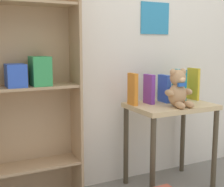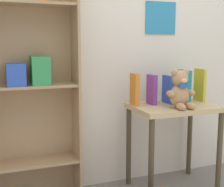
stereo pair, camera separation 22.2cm
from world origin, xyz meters
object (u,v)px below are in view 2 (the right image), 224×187
book_standing_orange (134,89)px  book_standing_purple (152,90)px  book_standing_yellow (200,85)px  teddy_bear (180,90)px  book_standing_blue (168,89)px  bookshelf_side (27,72)px  book_standing_teal (184,86)px  display_table (173,120)px

book_standing_orange → book_standing_purple: (0.14, -0.01, -0.01)m
book_standing_orange → book_standing_yellow: 0.57m
teddy_bear → book_standing_yellow: (0.30, 0.19, 0.00)m
book_standing_blue → bookshelf_side: bearing=177.7°
book_standing_teal → book_standing_yellow: (0.14, -0.00, 0.00)m
book_standing_teal → book_standing_yellow: bearing=0.4°
teddy_bear → book_standing_purple: (-0.13, 0.20, -0.01)m
display_table → book_standing_blue: (-0.00, 0.09, 0.22)m
teddy_bear → book_standing_teal: teddy_bear is taller
teddy_bear → book_standing_blue: teddy_bear is taller
teddy_bear → book_standing_purple: teddy_bear is taller
book_standing_purple → book_standing_blue: size_ratio=1.05×
display_table → book_standing_purple: book_standing_purple is taller
display_table → book_standing_yellow: book_standing_yellow is taller
bookshelf_side → book_standing_blue: (1.05, -0.09, -0.16)m
display_table → book_standing_blue: size_ratio=3.10×
book_standing_blue → book_standing_yellow: (0.29, -0.01, 0.02)m
book_standing_yellow → display_table: bearing=-163.2°
display_table → book_standing_blue: bearing=90.0°
book_standing_purple → book_standing_blue: 0.14m
teddy_bear → book_standing_teal: size_ratio=1.10×
teddy_bear → book_standing_orange: bearing=142.9°
display_table → book_standing_teal: book_standing_teal is taller
bookshelf_side → teddy_bear: (1.04, -0.29, -0.14)m
book_standing_blue → book_standing_yellow: book_standing_yellow is taller
display_table → book_standing_orange: bearing=161.6°
book_standing_yellow → book_standing_purple: bearing=179.6°
book_standing_blue → teddy_bear: bearing=-92.7°
display_table → book_standing_purple: bearing=147.9°
book_standing_purple → book_standing_yellow: bearing=-1.7°
book_standing_orange → book_standing_purple: 0.14m
display_table → book_standing_teal: bearing=31.1°
book_standing_blue → book_standing_teal: book_standing_teal is taller
book_standing_orange → book_standing_purple: size_ratio=1.07×
book_standing_teal → teddy_bear: bearing=-128.1°
bookshelf_side → book_standing_purple: bearing=-5.5°
display_table → book_standing_orange: size_ratio=2.77×
book_standing_orange → display_table: bearing=-17.4°
book_standing_orange → bookshelf_side: bearing=174.8°
book_standing_teal → book_standing_yellow: book_standing_yellow is taller
teddy_bear → book_standing_teal: 0.25m
bookshelf_side → book_standing_teal: bookshelf_side is taller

